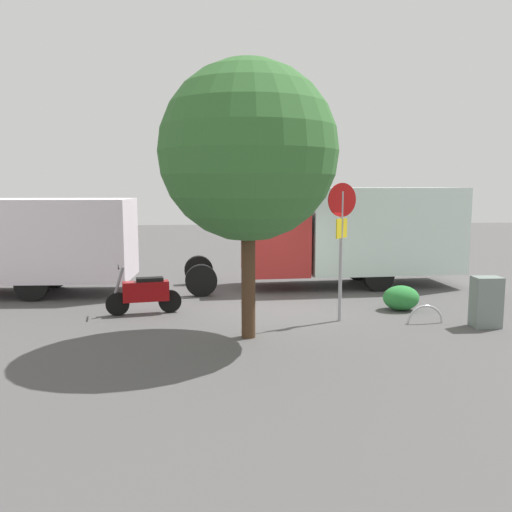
% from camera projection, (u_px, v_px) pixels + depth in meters
% --- Properties ---
extents(ground_plane, '(60.00, 60.00, 0.00)m').
position_uv_depth(ground_plane, '(280.00, 312.00, 13.42)').
color(ground_plane, '#4E4C4C').
extents(box_truck_near, '(8.52, 2.55, 3.04)m').
position_uv_depth(box_truck_near, '(353.00, 233.00, 16.68)').
color(box_truck_near, black).
rests_on(box_truck_near, ground).
extents(box_truck_far, '(7.83, 2.60, 2.73)m').
position_uv_depth(box_truck_far, '(21.00, 241.00, 15.39)').
color(box_truck_far, black).
rests_on(box_truck_far, ground).
extents(motorcycle, '(1.80, 0.62, 1.20)m').
position_uv_depth(motorcycle, '(145.00, 293.00, 13.13)').
color(motorcycle, black).
rests_on(motorcycle, ground).
extents(stop_sign, '(0.71, 0.33, 3.17)m').
position_uv_depth(stop_sign, '(341.00, 230.00, 12.24)').
color(stop_sign, '#9E9EA3').
rests_on(stop_sign, ground).
extents(street_tree, '(3.56, 3.56, 5.56)m').
position_uv_depth(street_tree, '(248.00, 152.00, 10.69)').
color(street_tree, '#47301E').
rests_on(street_tree, ground).
extents(utility_cabinet, '(0.61, 0.44, 1.12)m').
position_uv_depth(utility_cabinet, '(486.00, 302.00, 11.91)').
color(utility_cabinet, slate).
rests_on(utility_cabinet, ground).
extents(bike_rack_hoop, '(0.85, 0.07, 0.85)m').
position_uv_depth(bike_rack_hoop, '(425.00, 323.00, 12.30)').
color(bike_rack_hoop, '#B7B7BC').
rests_on(bike_rack_hoop, ground).
extents(shrub_near_sign, '(0.91, 0.74, 0.62)m').
position_uv_depth(shrub_near_sign, '(401.00, 298.00, 13.57)').
color(shrub_near_sign, '#2C8138').
rests_on(shrub_near_sign, ground).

